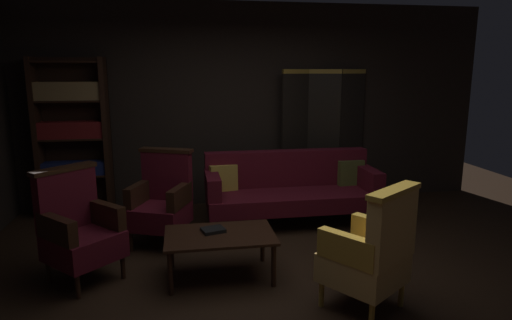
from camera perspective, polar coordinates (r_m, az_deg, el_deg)
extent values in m
plane|color=black|center=(4.27, 1.88, -14.77)|extent=(10.00, 10.00, 0.00)
cube|color=black|center=(6.27, -2.57, 7.06)|extent=(7.20, 0.10, 2.80)
cube|color=black|center=(6.27, 5.04, 2.89)|extent=(0.43, 0.22, 1.90)
cube|color=#B78E33|center=(6.20, 5.20, 11.32)|extent=(0.43, 0.23, 0.06)
cube|color=black|center=(6.40, 8.68, 2.98)|extent=(0.44, 0.20, 1.90)
cube|color=#B78E33|center=(6.33, 8.94, 11.23)|extent=(0.44, 0.21, 0.06)
cube|color=black|center=(6.56, 12.15, 3.05)|extent=(0.43, 0.22, 1.90)
cube|color=#B78E33|center=(6.49, 12.50, 11.11)|extent=(0.43, 0.23, 0.06)
cube|color=black|center=(6.25, -26.29, 2.39)|extent=(0.06, 0.32, 2.05)
cube|color=black|center=(6.07, -18.66, 2.73)|extent=(0.06, 0.32, 2.05)
cube|color=black|center=(6.29, -22.24, 2.78)|extent=(0.90, 0.02, 2.05)
cube|color=black|center=(6.36, -21.85, -6.05)|extent=(0.86, 0.30, 0.02)
cube|color=black|center=(6.23, -22.19, -1.82)|extent=(0.86, 0.30, 0.02)
cube|color=navy|center=(6.19, -22.29, -0.98)|extent=(0.78, 0.22, 0.17)
cube|color=black|center=(6.15, -22.53, 2.56)|extent=(0.86, 0.30, 0.02)
cube|color=maroon|center=(6.11, -22.66, 3.62)|extent=(0.78, 0.22, 0.21)
cube|color=black|center=(6.10, -22.89, 7.04)|extent=(0.86, 0.30, 0.02)
cube|color=#9E7A47|center=(6.07, -23.02, 8.20)|extent=(0.78, 0.22, 0.23)
cube|color=black|center=(6.08, -23.25, 11.57)|extent=(0.86, 0.30, 0.02)
cylinder|color=black|center=(5.13, -4.94, -8.81)|extent=(0.07, 0.07, 0.22)
cylinder|color=black|center=(5.61, 14.97, -7.39)|extent=(0.07, 0.07, 0.22)
cylinder|color=black|center=(5.70, -5.46, -6.72)|extent=(0.07, 0.07, 0.22)
cylinder|color=black|center=(6.13, 12.64, -5.64)|extent=(0.07, 0.07, 0.22)
cube|color=#4C0F19|center=(5.50, 4.70, -5.10)|extent=(2.10, 0.76, 0.20)
cube|color=#4C0F19|center=(5.71, 3.98, -1.04)|extent=(2.10, 0.18, 0.46)
cube|color=#4C0F19|center=(5.28, -5.62, -3.22)|extent=(0.16, 0.68, 0.26)
cube|color=#4C0F19|center=(5.76, 14.24, -2.29)|extent=(0.16, 0.68, 0.26)
cube|color=#B79338|center=(5.48, -4.22, -2.43)|extent=(0.36, 0.19, 0.34)
cube|color=#4C5123|center=(5.87, 12.12, -1.71)|extent=(0.35, 0.15, 0.34)
cylinder|color=black|center=(3.95, -11.00, -14.16)|extent=(0.04, 0.04, 0.39)
cylinder|color=black|center=(4.02, 2.30, -13.45)|extent=(0.04, 0.04, 0.39)
cylinder|color=black|center=(4.44, -10.88, -11.14)|extent=(0.04, 0.04, 0.39)
cylinder|color=black|center=(4.50, 0.84, -10.58)|extent=(0.04, 0.04, 0.39)
cube|color=black|center=(4.12, -4.70, -9.65)|extent=(1.00, 0.64, 0.03)
cylinder|color=#B78E33|center=(4.13, 12.37, -14.32)|extent=(0.04, 0.04, 0.22)
cylinder|color=#B78E33|center=(3.79, 8.46, -16.68)|extent=(0.04, 0.04, 0.22)
cylinder|color=#B78E33|center=(3.94, 18.24, -16.04)|extent=(0.04, 0.04, 0.22)
cylinder|color=#B78E33|center=(3.58, 14.72, -18.82)|extent=(0.04, 0.04, 0.22)
cube|color=tan|center=(3.75, 13.62, -13.30)|extent=(0.78, 0.78, 0.24)
cube|color=tan|center=(3.50, 17.17, -8.44)|extent=(0.53, 0.42, 0.54)
cube|color=#B78E33|center=(3.42, 17.46, -3.86)|extent=(0.56, 0.45, 0.04)
cube|color=#B78E33|center=(3.86, 15.66, -9.00)|extent=(0.36, 0.46, 0.22)
cube|color=#B78E33|center=(3.47, 11.70, -11.17)|extent=(0.36, 0.46, 0.22)
cylinder|color=black|center=(4.14, -22.03, -14.89)|extent=(0.04, 0.04, 0.22)
cylinder|color=black|center=(4.37, -16.79, -13.09)|extent=(0.04, 0.04, 0.22)
cylinder|color=black|center=(4.51, -25.20, -12.93)|extent=(0.04, 0.04, 0.22)
cylinder|color=black|center=(4.72, -20.23, -11.42)|extent=(0.04, 0.04, 0.22)
cube|color=#4C0F19|center=(4.34, -21.29, -10.27)|extent=(0.79, 0.79, 0.24)
cube|color=#4C0F19|center=(4.41, -23.28, -4.74)|extent=(0.49, 0.47, 0.54)
cube|color=black|center=(4.34, -23.59, -1.06)|extent=(0.52, 0.51, 0.04)
cube|color=black|center=(4.15, -24.33, -8.14)|extent=(0.41, 0.42, 0.22)
cube|color=black|center=(4.39, -18.86, -6.67)|extent=(0.41, 0.42, 0.22)
cylinder|color=black|center=(4.94, -15.80, -10.07)|extent=(0.04, 0.04, 0.22)
cylinder|color=black|center=(4.75, -10.83, -10.75)|extent=(0.04, 0.04, 0.22)
cylinder|color=black|center=(5.32, -13.43, -8.36)|extent=(0.04, 0.04, 0.22)
cylinder|color=black|center=(5.14, -8.76, -8.89)|extent=(0.04, 0.04, 0.22)
cube|color=#4C0F19|center=(4.95, -12.32, -7.00)|extent=(0.73, 0.73, 0.24)
cube|color=#4C0F19|center=(5.05, -11.41, -2.01)|extent=(0.56, 0.33, 0.54)
cube|color=black|center=(4.99, -11.54, 1.23)|extent=(0.60, 0.35, 0.04)
cube|color=black|center=(4.99, -14.94, -4.23)|extent=(0.28, 0.50, 0.22)
cube|color=black|center=(4.79, -9.83, -4.66)|extent=(0.28, 0.50, 0.22)
cube|color=black|center=(4.17, -5.57, -8.98)|extent=(0.24, 0.22, 0.03)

